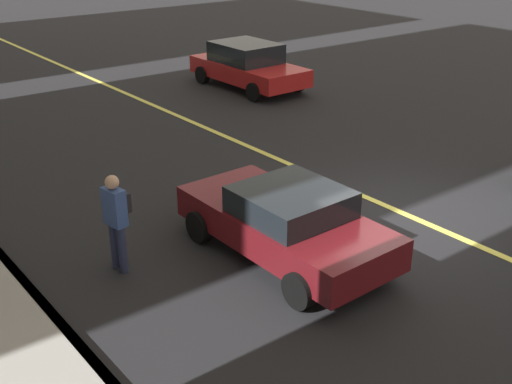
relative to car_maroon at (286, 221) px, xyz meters
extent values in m
plane|color=black|center=(-0.16, -2.97, -0.68)|extent=(200.00, 200.00, 0.00)
cube|color=slate|center=(-0.16, 3.99, -0.60)|extent=(80.00, 0.16, 0.15)
cube|color=#D8CC4C|center=(-0.16, -2.97, -0.67)|extent=(80.00, 0.16, 0.01)
cube|color=#591116|center=(0.03, 0.00, -0.10)|extent=(4.11, 1.80, 0.57)
cube|color=black|center=(-0.12, 0.00, 0.41)|extent=(1.68, 1.65, 0.45)
cylinder|color=black|center=(1.39, 0.88, -0.38)|extent=(0.60, 0.22, 0.60)
cylinder|color=black|center=(1.39, -0.88, -0.38)|extent=(0.60, 0.22, 0.60)
cylinder|color=black|center=(-1.33, 0.88, -0.38)|extent=(0.60, 0.22, 0.60)
cylinder|color=black|center=(-1.33, -0.88, -0.38)|extent=(0.60, 0.22, 0.60)
cube|color=red|center=(9.56, -6.67, -0.09)|extent=(4.42, 1.89, 0.57)
cube|color=black|center=(9.71, -6.67, 0.51)|extent=(2.17, 1.74, 0.64)
cylinder|color=black|center=(8.10, -7.60, -0.38)|extent=(0.60, 0.22, 0.60)
cylinder|color=black|center=(8.10, -5.74, -0.38)|extent=(0.60, 0.22, 0.60)
cylinder|color=black|center=(11.02, -7.60, -0.38)|extent=(0.60, 0.22, 0.60)
cylinder|color=black|center=(11.02, -5.74, -0.38)|extent=(0.60, 0.22, 0.60)
cylinder|color=#262D4C|center=(1.29, 2.48, -0.25)|extent=(0.16, 0.16, 0.86)
cylinder|color=#262D4C|center=(1.51, 2.52, -0.25)|extent=(0.16, 0.16, 0.86)
cube|color=#334C8C|center=(1.40, 2.50, 0.50)|extent=(0.44, 0.28, 0.64)
sphere|color=tan|center=(1.40, 2.50, 0.94)|extent=(0.23, 0.23, 0.23)
cube|color=black|center=(1.42, 2.33, 0.53)|extent=(0.28, 0.20, 0.34)
camera|label=1|loc=(-7.31, 6.52, 4.92)|focal=44.45mm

